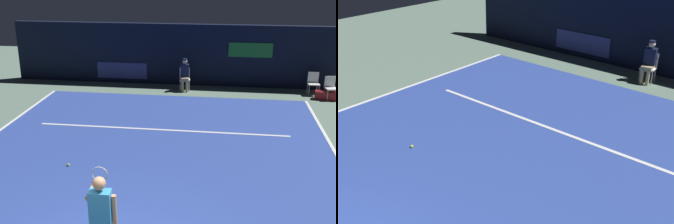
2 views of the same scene
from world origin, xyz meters
TOP-DOWN VIEW (x-y plane):
  - ground_plane at (0.00, 4.59)m, footprint 29.72×29.72m
  - court_surface at (0.00, 4.59)m, footprint 10.15×11.19m
  - line_sideline_right at (-5.02, 4.59)m, footprint 0.10×11.19m
  - line_service at (0.00, 6.55)m, footprint 7.92×0.10m
  - back_wall at (-0.00, 12.03)m, footprint 14.62×0.33m
  - line_judge_on_chair at (0.28, 11.07)m, footprint 0.49×0.56m
  - tennis_ball at (-2.01, 3.76)m, footprint 0.07×0.07m

SIDE VIEW (x-z plane):
  - ground_plane at x=0.00m, z-range 0.00..0.00m
  - court_surface at x=0.00m, z-range 0.00..0.01m
  - line_sideline_right at x=-5.02m, z-range 0.01..0.02m
  - line_service at x=0.00m, z-range 0.01..0.02m
  - tennis_ball at x=-2.01m, z-range 0.01..0.08m
  - line_judge_on_chair at x=0.28m, z-range 0.03..1.35m
  - back_wall at x=0.00m, z-range 0.00..2.60m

